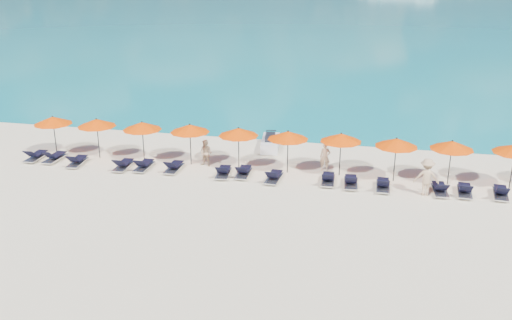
# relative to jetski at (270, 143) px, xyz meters

# --- Properties ---
(ground) EXTENTS (1400.00, 1400.00, 0.00)m
(ground) POSITION_rel_jetski_xyz_m (0.33, -8.37, -0.38)
(ground) COLOR beige
(headland_main) EXTENTS (374.00, 242.00, 126.50)m
(headland_main) POSITION_rel_jetski_xyz_m (-299.67, 531.63, -38.38)
(headland_main) COLOR black
(headland_main) RESTS_ON ground
(headland_small) EXTENTS (162.00, 126.00, 85.50)m
(headland_small) POSITION_rel_jetski_xyz_m (-149.67, 551.63, -35.38)
(headland_small) COLOR black
(headland_small) RESTS_ON ground
(jetski) EXTENTS (1.29, 2.69, 0.92)m
(jetski) POSITION_rel_jetski_xyz_m (0.00, 0.00, 0.00)
(jetski) COLOR white
(jetski) RESTS_ON ground
(beachgoer_a) EXTENTS (0.56, 0.38, 1.49)m
(beachgoer_a) POSITION_rel_jetski_xyz_m (3.46, -2.88, 0.36)
(beachgoer_a) COLOR tan
(beachgoer_a) RESTS_ON ground
(beachgoer_b) EXTENTS (0.77, 0.54, 1.44)m
(beachgoer_b) POSITION_rel_jetski_xyz_m (-2.79, -3.57, 0.34)
(beachgoer_b) COLOR tan
(beachgoer_b) RESTS_ON ground
(beachgoer_c) EXTENTS (1.17, 0.55, 1.80)m
(beachgoer_c) POSITION_rel_jetski_xyz_m (8.40, -5.14, 0.52)
(beachgoer_c) COLOR tan
(beachgoer_c) RESTS_ON ground
(umbrella_0) EXTENTS (2.10, 2.10, 2.28)m
(umbrella_0) POSITION_rel_jetski_xyz_m (-11.58, -3.63, 1.64)
(umbrella_0) COLOR black
(umbrella_0) RESTS_ON ground
(umbrella_1) EXTENTS (2.10, 2.10, 2.28)m
(umbrella_1) POSITION_rel_jetski_xyz_m (-8.99, -3.54, 1.64)
(umbrella_1) COLOR black
(umbrella_1) RESTS_ON ground
(umbrella_2) EXTENTS (2.10, 2.10, 2.28)m
(umbrella_2) POSITION_rel_jetski_xyz_m (-6.31, -3.60, 1.64)
(umbrella_2) COLOR black
(umbrella_2) RESTS_ON ground
(umbrella_3) EXTENTS (2.10, 2.10, 2.28)m
(umbrella_3) POSITION_rel_jetski_xyz_m (-3.67, -3.49, 1.64)
(umbrella_3) COLOR black
(umbrella_3) RESTS_ON ground
(umbrella_4) EXTENTS (2.10, 2.10, 2.28)m
(umbrella_4) POSITION_rel_jetski_xyz_m (-1.00, -3.56, 1.64)
(umbrella_4) COLOR black
(umbrella_4) RESTS_ON ground
(umbrella_5) EXTENTS (2.10, 2.10, 2.28)m
(umbrella_5) POSITION_rel_jetski_xyz_m (1.60, -3.60, 1.64)
(umbrella_5) COLOR black
(umbrella_5) RESTS_ON ground
(umbrella_6) EXTENTS (2.10, 2.10, 2.28)m
(umbrella_6) POSITION_rel_jetski_xyz_m (4.26, -3.41, 1.64)
(umbrella_6) COLOR black
(umbrella_6) RESTS_ON ground
(umbrella_7) EXTENTS (2.10, 2.10, 2.28)m
(umbrella_7) POSITION_rel_jetski_xyz_m (6.97, -3.65, 1.64)
(umbrella_7) COLOR black
(umbrella_7) RESTS_ON ground
(umbrella_8) EXTENTS (2.10, 2.10, 2.28)m
(umbrella_8) POSITION_rel_jetski_xyz_m (9.57, -3.49, 1.64)
(umbrella_8) COLOR black
(umbrella_8) RESTS_ON ground
(lounger_0) EXTENTS (0.68, 1.72, 0.66)m
(lounger_0) POSITION_rel_jetski_xyz_m (-12.24, -4.64, -0.14)
(lounger_0) COLOR silver
(lounger_0) RESTS_ON ground
(lounger_1) EXTENTS (0.66, 1.71, 0.66)m
(lounger_1) POSITION_rel_jetski_xyz_m (-11.13, -4.62, -0.14)
(lounger_1) COLOR silver
(lounger_1) RESTS_ON ground
(lounger_2) EXTENTS (0.79, 1.75, 0.66)m
(lounger_2) POSITION_rel_jetski_xyz_m (-9.59, -4.94, -0.14)
(lounger_2) COLOR silver
(lounger_2) RESTS_ON ground
(lounger_3) EXTENTS (0.67, 1.72, 0.66)m
(lounger_3) POSITION_rel_jetski_xyz_m (-6.93, -4.95, -0.14)
(lounger_3) COLOR silver
(lounger_3) RESTS_ON ground
(lounger_4) EXTENTS (0.62, 1.70, 0.66)m
(lounger_4) POSITION_rel_jetski_xyz_m (-5.84, -4.78, -0.14)
(lounger_4) COLOR silver
(lounger_4) RESTS_ON ground
(lounger_5) EXTENTS (0.63, 1.70, 0.66)m
(lounger_5) POSITION_rel_jetski_xyz_m (-4.21, -4.68, -0.14)
(lounger_5) COLOR silver
(lounger_5) RESTS_ON ground
(lounger_6) EXTENTS (0.79, 1.76, 0.66)m
(lounger_6) POSITION_rel_jetski_xyz_m (-1.49, -4.83, -0.14)
(lounger_6) COLOR silver
(lounger_6) RESTS_ON ground
(lounger_7) EXTENTS (0.68, 1.72, 0.66)m
(lounger_7) POSITION_rel_jetski_xyz_m (-0.50, -4.60, -0.14)
(lounger_7) COLOR silver
(lounger_7) RESTS_ON ground
(lounger_8) EXTENTS (0.71, 1.73, 0.66)m
(lounger_8) POSITION_rel_jetski_xyz_m (1.14, -4.95, -0.14)
(lounger_8) COLOR silver
(lounger_8) RESTS_ON ground
(lounger_9) EXTENTS (0.69, 1.72, 0.66)m
(lounger_9) POSITION_rel_jetski_xyz_m (3.81, -4.66, -0.14)
(lounger_9) COLOR silver
(lounger_9) RESTS_ON ground
(lounger_10) EXTENTS (0.75, 1.74, 0.66)m
(lounger_10) POSITION_rel_jetski_xyz_m (4.93, -4.80, -0.14)
(lounger_10) COLOR silver
(lounger_10) RESTS_ON ground
(lounger_11) EXTENTS (0.64, 1.71, 0.66)m
(lounger_11) POSITION_rel_jetski_xyz_m (6.47, -4.88, -0.14)
(lounger_11) COLOR silver
(lounger_11) RESTS_ON ground
(lounger_12) EXTENTS (0.74, 1.74, 0.66)m
(lounger_12) POSITION_rel_jetski_xyz_m (9.10, -4.82, -0.14)
(lounger_12) COLOR silver
(lounger_12) RESTS_ON ground
(lounger_13) EXTENTS (0.72, 1.73, 0.66)m
(lounger_13) POSITION_rel_jetski_xyz_m (10.22, -4.73, -0.14)
(lounger_13) COLOR silver
(lounger_13) RESTS_ON ground
(lounger_14) EXTENTS (0.78, 1.75, 0.66)m
(lounger_14) POSITION_rel_jetski_xyz_m (11.83, -4.66, -0.14)
(lounger_14) COLOR silver
(lounger_14) RESTS_ON ground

